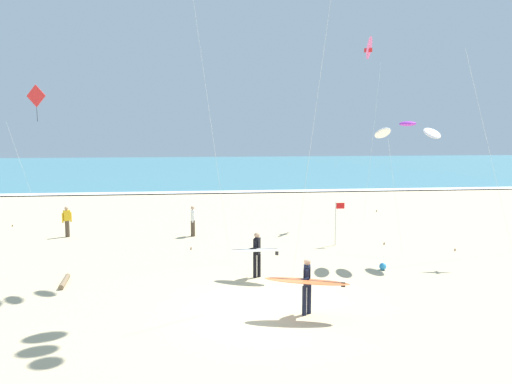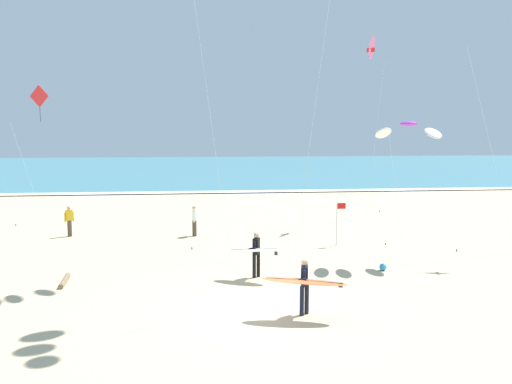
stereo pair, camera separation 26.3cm
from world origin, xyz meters
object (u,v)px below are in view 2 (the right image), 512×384
(kite_delta_rose_low, at_px, (371,48))
(beach_ball, at_px, (383,267))
(kite_diamond_scarlet_distant, at_px, (39,101))
(surfer_lead, at_px, (304,282))
(surfer_trailing, at_px, (255,251))
(bystander_white_top, at_px, (194,221))
(driftwood_log, at_px, (64,281))
(lifeguard_flag, at_px, (338,219))
(bystander_yellow_top, at_px, (69,221))
(kite_arc_violet_mid, at_px, (408,130))

(kite_delta_rose_low, distance_m, beach_ball, 14.36)
(kite_delta_rose_low, relative_size, kite_diamond_scarlet_distant, 1.36)
(surfer_lead, xyz_separation_m, surfer_trailing, (-1.04, 3.94, -0.01))
(kite_diamond_scarlet_distant, distance_m, bystander_white_top, 10.90)
(kite_delta_rose_low, height_order, bystander_white_top, kite_delta_rose_low)
(surfer_trailing, distance_m, driftwood_log, 6.91)
(kite_diamond_scarlet_distant, relative_size, beach_ball, 28.20)
(beach_ball, bearing_deg, surfer_trailing, -173.78)
(lifeguard_flag, bearing_deg, surfer_trailing, -132.12)
(beach_ball, bearing_deg, bystander_yellow_top, 150.65)
(lifeguard_flag, bearing_deg, kite_arc_violet_mid, -54.99)
(kite_diamond_scarlet_distant, height_order, driftwood_log, kite_diamond_scarlet_distant)
(driftwood_log, bearing_deg, surfer_trailing, -1.10)
(kite_diamond_scarlet_distant, bearing_deg, kite_arc_violet_mid, -27.23)
(surfer_lead, relative_size, lifeguard_flag, 1.19)
(kite_arc_violet_mid, relative_size, lifeguard_flag, 2.76)
(beach_ball, bearing_deg, kite_delta_rose_low, 75.26)
(surfer_trailing, relative_size, kite_arc_violet_mid, 0.35)
(kite_delta_rose_low, xyz_separation_m, kite_diamond_scarlet_distant, (-18.47, 0.27, -3.04))
(lifeguard_flag, relative_size, beach_ball, 7.50)
(beach_ball, bearing_deg, driftwood_log, -177.97)
(surfer_lead, xyz_separation_m, driftwood_log, (-7.88, 4.07, -0.96))
(kite_delta_rose_low, bearing_deg, bystander_yellow_top, -172.28)
(surfer_lead, bearing_deg, kite_arc_violet_mid, 47.33)
(kite_arc_violet_mid, bearing_deg, bystander_yellow_top, 157.31)
(kite_diamond_scarlet_distant, bearing_deg, surfer_lead, -51.37)
(kite_arc_violet_mid, height_order, driftwood_log, kite_arc_violet_mid)
(kite_arc_violet_mid, xyz_separation_m, beach_ball, (-1.41, -1.41, -5.30))
(bystander_white_top, relative_size, beach_ball, 5.68)
(surfer_lead, relative_size, surfer_trailing, 1.24)
(surfer_lead, relative_size, bystander_white_top, 1.58)
(surfer_lead, distance_m, lifeguard_flag, 9.46)
(kite_delta_rose_low, xyz_separation_m, beach_ball, (-2.64, -10.01, -9.94))
(kite_arc_violet_mid, bearing_deg, kite_delta_rose_low, 81.89)
(kite_delta_rose_low, bearing_deg, driftwood_log, -144.34)
(surfer_lead, relative_size, kite_arc_violet_mid, 0.43)
(bystander_white_top, bearing_deg, beach_ball, -44.03)
(kite_delta_rose_low, relative_size, lifeguard_flag, 5.13)
(surfer_lead, height_order, driftwood_log, surfer_lead)
(kite_delta_rose_low, distance_m, kite_diamond_scarlet_distant, 18.72)
(surfer_lead, bearing_deg, lifeguard_flag, 69.04)
(kite_arc_violet_mid, relative_size, kite_diamond_scarlet_distant, 0.73)
(beach_ball, height_order, driftwood_log, beach_ball)
(surfer_lead, xyz_separation_m, bystander_yellow_top, (-9.81, 12.27, -0.24))
(kite_diamond_scarlet_distant, xyz_separation_m, beach_ball, (15.83, -10.28, -6.91))
(kite_diamond_scarlet_distant, bearing_deg, bystander_white_top, -20.20)
(kite_diamond_scarlet_distant, distance_m, bystander_yellow_top, 7.01)
(bystander_white_top, bearing_deg, lifeguard_flag, -22.77)
(kite_diamond_scarlet_distant, bearing_deg, kite_delta_rose_low, -0.82)
(bystander_white_top, xyz_separation_m, beach_ball, (7.44, -7.19, -0.67))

